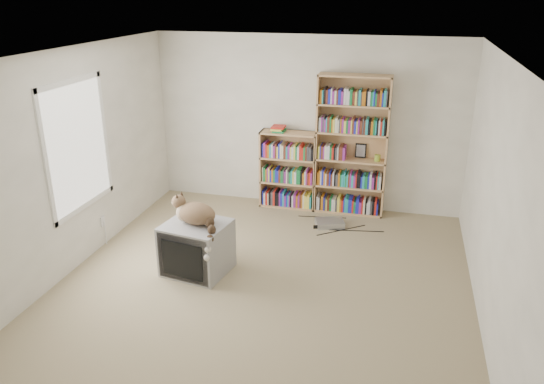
% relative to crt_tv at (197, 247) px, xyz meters
% --- Properties ---
extents(floor, '(4.50, 5.00, 0.01)m').
position_rel_crt_tv_xyz_m(floor, '(0.82, -0.16, -0.30)').
color(floor, tan).
rests_on(floor, ground).
extents(wall_back, '(4.50, 0.02, 2.50)m').
position_rel_crt_tv_xyz_m(wall_back, '(0.82, 2.34, 0.95)').
color(wall_back, white).
rests_on(wall_back, floor).
extents(wall_front, '(4.50, 0.02, 2.50)m').
position_rel_crt_tv_xyz_m(wall_front, '(0.82, -2.66, 0.95)').
color(wall_front, white).
rests_on(wall_front, floor).
extents(wall_left, '(0.02, 5.00, 2.50)m').
position_rel_crt_tv_xyz_m(wall_left, '(-1.43, -0.16, 0.95)').
color(wall_left, white).
rests_on(wall_left, floor).
extents(wall_right, '(0.02, 5.00, 2.50)m').
position_rel_crt_tv_xyz_m(wall_right, '(3.07, -0.16, 0.95)').
color(wall_right, white).
rests_on(wall_right, floor).
extents(ceiling, '(4.50, 5.00, 0.02)m').
position_rel_crt_tv_xyz_m(ceiling, '(0.82, -0.16, 2.20)').
color(ceiling, white).
rests_on(ceiling, wall_back).
extents(window, '(0.02, 1.22, 1.52)m').
position_rel_crt_tv_xyz_m(window, '(-1.42, 0.04, 1.10)').
color(window, white).
rests_on(window, wall_left).
extents(crt_tv, '(0.78, 0.73, 0.60)m').
position_rel_crt_tv_xyz_m(crt_tv, '(0.00, 0.00, 0.00)').
color(crt_tv, gray).
rests_on(crt_tv, floor).
extents(cat, '(0.66, 0.60, 0.55)m').
position_rel_crt_tv_xyz_m(cat, '(0.04, -0.05, 0.39)').
color(cat, '#382217').
rests_on(cat, crt_tv).
extents(bookcase_tall, '(1.00, 0.30, 2.00)m').
position_rel_crt_tv_xyz_m(bookcase_tall, '(1.49, 2.20, 0.64)').
color(bookcase_tall, tan).
rests_on(bookcase_tall, floor).
extents(bookcase_short, '(0.83, 0.30, 1.15)m').
position_rel_crt_tv_xyz_m(bookcase_short, '(0.59, 2.20, 0.23)').
color(bookcase_short, tan).
rests_on(bookcase_short, floor).
extents(book_stack, '(0.20, 0.26, 0.08)m').
position_rel_crt_tv_xyz_m(book_stack, '(0.43, 2.17, 0.89)').
color(book_stack, red).
rests_on(book_stack, bookcase_short).
extents(green_mug, '(0.08, 0.08, 0.09)m').
position_rel_crt_tv_xyz_m(green_mug, '(1.87, 2.18, 0.56)').
color(green_mug, '#8EB232').
rests_on(green_mug, bookcase_tall).
extents(framed_print, '(0.15, 0.05, 0.21)m').
position_rel_crt_tv_xyz_m(framed_print, '(1.62, 2.28, 0.62)').
color(framed_print, black).
rests_on(framed_print, bookcase_tall).
extents(dvd_player, '(0.45, 0.38, 0.09)m').
position_rel_crt_tv_xyz_m(dvd_player, '(1.31, 1.60, -0.25)').
color(dvd_player, '#A5A5AA').
rests_on(dvd_player, floor).
extents(wall_outlet, '(0.01, 0.08, 0.13)m').
position_rel_crt_tv_xyz_m(wall_outlet, '(-1.42, 0.34, 0.02)').
color(wall_outlet, silver).
rests_on(wall_outlet, wall_left).
extents(floor_cables, '(1.20, 0.70, 0.01)m').
position_rel_crt_tv_xyz_m(floor_cables, '(1.18, 1.59, -0.29)').
color(floor_cables, black).
rests_on(floor_cables, floor).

